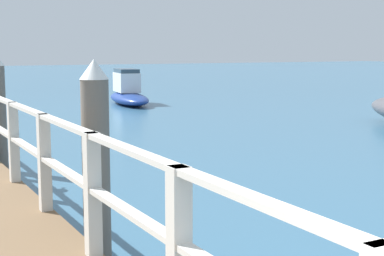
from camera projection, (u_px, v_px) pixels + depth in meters
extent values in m
cube|color=beige|center=(179.00, 252.00, 3.47)|extent=(0.12, 0.12, 1.04)
cube|color=beige|center=(93.00, 195.00, 4.84)|extent=(0.12, 0.12, 1.04)
cube|color=beige|center=(44.00, 163.00, 6.21)|extent=(0.12, 0.12, 1.04)
cube|color=beige|center=(14.00, 142.00, 7.58)|extent=(0.12, 0.12, 1.04)
cylinder|color=#6B6056|center=(96.00, 174.00, 5.90)|extent=(0.28, 0.28, 1.92)
cone|color=white|center=(94.00, 69.00, 5.76)|extent=(0.29, 0.29, 0.20)
ellipsoid|color=navy|center=(129.00, 99.00, 23.45)|extent=(1.94, 4.26, 0.48)
cube|color=white|center=(127.00, 82.00, 23.75)|extent=(1.08, 1.76, 0.77)
cube|color=#334756|center=(126.00, 71.00, 23.69)|extent=(1.00, 1.59, 0.16)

